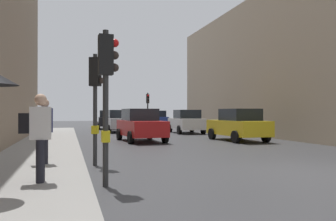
{
  "coord_description": "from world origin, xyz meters",
  "views": [
    {
      "loc": [
        -6.09,
        -7.77,
        1.55
      ],
      "look_at": [
        -1.34,
        9.09,
        1.66
      ],
      "focal_mm": 37.75,
      "sensor_mm": 36.0,
      "label": 1
    }
  ],
  "objects_px": {
    "car_red_sedan": "(141,125)",
    "car_white_compact": "(186,122)",
    "traffic_light_far_median": "(148,104)",
    "traffic_light_near_right": "(96,89)",
    "car_dark_suv": "(108,120)",
    "pedestrian_with_black_backpack": "(38,132)",
    "pedestrian_with_grey_backpack": "(43,127)",
    "car_blue_van": "(156,119)",
    "car_silver_hatchback": "(119,121)",
    "car_yellow_taxi": "(238,125)",
    "traffic_light_near_left": "(107,79)"
  },
  "relations": [
    {
      "from": "car_red_sedan",
      "to": "car_white_compact",
      "type": "height_order",
      "value": "same"
    },
    {
      "from": "traffic_light_far_median",
      "to": "car_white_compact",
      "type": "xyz_separation_m",
      "value": [
        1.72,
        -5.67,
        -1.42
      ]
    },
    {
      "from": "car_red_sedan",
      "to": "traffic_light_near_right",
      "type": "bearing_deg",
      "value": -109.91
    },
    {
      "from": "car_white_compact",
      "to": "traffic_light_near_right",
      "type": "bearing_deg",
      "value": -117.81
    },
    {
      "from": "car_dark_suv",
      "to": "car_white_compact",
      "type": "distance_m",
      "value": 9.87
    },
    {
      "from": "traffic_light_near_right",
      "to": "car_dark_suv",
      "type": "bearing_deg",
      "value": 83.01
    },
    {
      "from": "car_dark_suv",
      "to": "pedestrian_with_black_backpack",
      "type": "distance_m",
      "value": 26.64
    },
    {
      "from": "car_white_compact",
      "to": "pedestrian_with_grey_backpack",
      "type": "height_order",
      "value": "pedestrian_with_grey_backpack"
    },
    {
      "from": "traffic_light_near_right",
      "to": "car_blue_van",
      "type": "xyz_separation_m",
      "value": [
        8.09,
        25.38,
        -1.38
      ]
    },
    {
      "from": "traffic_light_far_median",
      "to": "pedestrian_with_black_backpack",
      "type": "xyz_separation_m",
      "value": [
        -7.41,
        -23.41,
        -1.13
      ]
    },
    {
      "from": "car_red_sedan",
      "to": "pedestrian_with_grey_backpack",
      "type": "xyz_separation_m",
      "value": [
        -4.43,
        -8.55,
        0.29
      ]
    },
    {
      "from": "car_red_sedan",
      "to": "car_silver_hatchback",
      "type": "distance_m",
      "value": 9.44
    },
    {
      "from": "car_dark_suv",
      "to": "car_yellow_taxi",
      "type": "height_order",
      "value": "same"
    },
    {
      "from": "car_white_compact",
      "to": "pedestrian_with_black_backpack",
      "type": "relative_size",
      "value": 2.4
    },
    {
      "from": "pedestrian_with_grey_backpack",
      "to": "car_white_compact",
      "type": "bearing_deg",
      "value": 58.53
    },
    {
      "from": "car_blue_van",
      "to": "car_silver_hatchback",
      "type": "distance_m",
      "value": 9.21
    },
    {
      "from": "car_yellow_taxi",
      "to": "pedestrian_with_black_backpack",
      "type": "distance_m",
      "value": 13.87
    },
    {
      "from": "car_silver_hatchback",
      "to": "traffic_light_near_left",
      "type": "bearing_deg",
      "value": -98.42
    },
    {
      "from": "car_white_compact",
      "to": "pedestrian_with_grey_backpack",
      "type": "relative_size",
      "value": 2.4
    },
    {
      "from": "traffic_light_far_median",
      "to": "car_blue_van",
      "type": "distance_m",
      "value": 5.55
    },
    {
      "from": "car_yellow_taxi",
      "to": "car_silver_hatchback",
      "type": "bearing_deg",
      "value": 115.79
    },
    {
      "from": "traffic_light_near_right",
      "to": "car_blue_van",
      "type": "distance_m",
      "value": 26.68
    },
    {
      "from": "traffic_light_near_right",
      "to": "car_yellow_taxi",
      "type": "xyz_separation_m",
      "value": [
        8.19,
        7.07,
        -1.38
      ]
    },
    {
      "from": "car_blue_van",
      "to": "car_silver_hatchback",
      "type": "height_order",
      "value": "same"
    },
    {
      "from": "traffic_light_far_median",
      "to": "traffic_light_near_right",
      "type": "bearing_deg",
      "value": -106.53
    },
    {
      "from": "traffic_light_near_right",
      "to": "traffic_light_near_left",
      "type": "distance_m",
      "value": 3.04
    },
    {
      "from": "car_dark_suv",
      "to": "pedestrian_with_grey_backpack",
      "type": "bearing_deg",
      "value": -100.32
    },
    {
      "from": "car_red_sedan",
      "to": "car_silver_hatchback",
      "type": "bearing_deg",
      "value": 89.46
    },
    {
      "from": "traffic_light_near_left",
      "to": "car_red_sedan",
      "type": "height_order",
      "value": "traffic_light_near_left"
    },
    {
      "from": "car_yellow_taxi",
      "to": "car_white_compact",
      "type": "bearing_deg",
      "value": 93.06
    },
    {
      "from": "car_blue_van",
      "to": "traffic_light_near_left",
      "type": "bearing_deg",
      "value": -105.88
    },
    {
      "from": "car_white_compact",
      "to": "car_blue_van",
      "type": "bearing_deg",
      "value": 88.32
    },
    {
      "from": "traffic_light_near_left",
      "to": "car_white_compact",
      "type": "height_order",
      "value": "traffic_light_near_left"
    },
    {
      "from": "traffic_light_near_right",
      "to": "pedestrian_with_black_backpack",
      "type": "relative_size",
      "value": 1.85
    },
    {
      "from": "pedestrian_with_grey_backpack",
      "to": "car_yellow_taxi",
      "type": "bearing_deg",
      "value": 37.48
    },
    {
      "from": "car_blue_van",
      "to": "car_red_sedan",
      "type": "bearing_deg",
      "value": -106.59
    },
    {
      "from": "car_silver_hatchback",
      "to": "pedestrian_with_black_backpack",
      "type": "distance_m",
      "value": 21.13
    },
    {
      "from": "traffic_light_near_left",
      "to": "car_blue_van",
      "type": "height_order",
      "value": "traffic_light_near_left"
    },
    {
      "from": "traffic_light_near_left",
      "to": "pedestrian_with_grey_backpack",
      "type": "xyz_separation_m",
      "value": [
        -1.45,
        2.72,
        -1.1
      ]
    },
    {
      "from": "car_dark_suv",
      "to": "pedestrian_with_black_backpack",
      "type": "relative_size",
      "value": 2.44
    },
    {
      "from": "traffic_light_near_right",
      "to": "traffic_light_near_left",
      "type": "relative_size",
      "value": 1.0
    },
    {
      "from": "traffic_light_near_right",
      "to": "car_dark_suv",
      "type": "xyz_separation_m",
      "value": [
        2.86,
        23.3,
        -1.38
      ]
    },
    {
      "from": "car_blue_van",
      "to": "car_silver_hatchback",
      "type": "xyz_separation_m",
      "value": [
        -5.02,
        -7.72,
        0.0
      ]
    },
    {
      "from": "traffic_light_near_right",
      "to": "car_white_compact",
      "type": "relative_size",
      "value": 0.77
    },
    {
      "from": "traffic_light_near_left",
      "to": "pedestrian_with_black_backpack",
      "type": "bearing_deg",
      "value": 178.1
    },
    {
      "from": "car_yellow_taxi",
      "to": "pedestrian_with_black_backpack",
      "type": "height_order",
      "value": "pedestrian_with_black_backpack"
    },
    {
      "from": "car_white_compact",
      "to": "traffic_light_near_left",
      "type": "bearing_deg",
      "value": -113.61
    },
    {
      "from": "traffic_light_far_median",
      "to": "traffic_light_near_left",
      "type": "distance_m",
      "value": 24.23
    },
    {
      "from": "car_yellow_taxi",
      "to": "car_silver_hatchback",
      "type": "distance_m",
      "value": 11.77
    },
    {
      "from": "car_white_compact",
      "to": "car_silver_hatchback",
      "type": "xyz_separation_m",
      "value": [
        -4.71,
        2.92,
        0.0
      ]
    }
  ]
}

